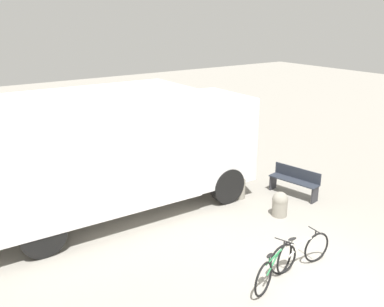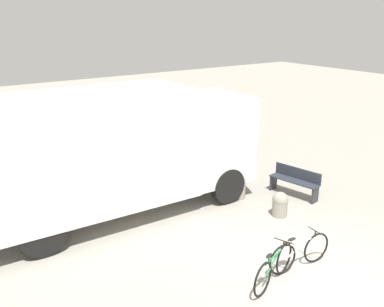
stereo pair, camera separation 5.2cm
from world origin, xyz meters
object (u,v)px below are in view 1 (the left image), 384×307
object	(u,v)px
delivery_truck	(118,149)
bicycle_middle	(300,252)
bollard_near_bench	(280,204)
bollard_far_bench	(240,185)
bicycle_near	(274,267)
park_bench	(295,180)

from	to	relation	value
delivery_truck	bicycle_middle	bearing A→B (deg)	-64.99
delivery_truck	bollard_near_bench	distance (m)	4.63
bicycle_middle	bollard_far_bench	size ratio (longest dim) A/B	2.23
bollard_far_bench	bicycle_near	bearing A→B (deg)	-121.73
bicycle_middle	bollard_near_bench	world-z (taller)	bicycle_middle
delivery_truck	bicycle_middle	size ratio (longest dim) A/B	4.58
bollard_far_bench	bollard_near_bench	bearing A→B (deg)	-85.45
park_bench	bicycle_near	world-z (taller)	park_bench
park_bench	bicycle_near	bearing A→B (deg)	116.61
bicycle_near	bollard_near_bench	world-z (taller)	bicycle_near
park_bench	bollard_far_bench	xyz separation A→B (m)	(-1.52, 0.78, -0.07)
bicycle_middle	bollard_far_bench	bearing A→B (deg)	74.11
park_bench	bollard_far_bench	bearing A→B (deg)	52.13
bollard_near_bench	bollard_far_bench	bearing A→B (deg)	94.55
bicycle_near	bollard_near_bench	bearing A→B (deg)	23.09
bollard_near_bench	bollard_far_bench	xyz separation A→B (m)	(-0.12, 1.52, 0.05)
delivery_truck	bollard_far_bench	distance (m)	3.86
park_bench	bollard_near_bench	world-z (taller)	park_bench
bicycle_middle	bollard_near_bench	distance (m)	2.54
bicycle_near	bollard_far_bench	xyz separation A→B (m)	(2.25, 3.64, 0.03)
bicycle_middle	bollard_far_bench	xyz separation A→B (m)	(1.38, 3.56, 0.03)
delivery_truck	bicycle_near	bearing A→B (deg)	-74.82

